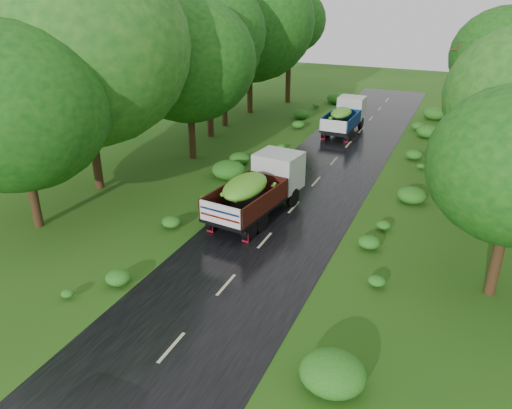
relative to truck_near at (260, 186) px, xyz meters
The scene contains 9 objects.
ground 10.71m from the truck_near, 82.87° to the right, with size 120.00×120.00×0.00m, color #1A490F.
road 5.87m from the truck_near, 76.60° to the right, with size 6.50×80.00×0.02m, color black.
road_lines 4.94m from the truck_near, 73.77° to the right, with size 0.12×69.60×0.00m.
truck_near is the anchor object (origin of this frame).
truck_far 16.46m from the truck_near, 89.18° to the left, with size 2.23×5.92×2.46m.
utility_pole 18.98m from the truck_near, 66.01° to the left, with size 1.24×0.24×7.10m.
trees_left 13.92m from the truck_near, 134.63° to the left, with size 6.76×33.97×9.95m.
trees_right 16.02m from the truck_near, 45.11° to the left, with size 4.50×31.90×7.77m.
shrubs 3.91m from the truck_near, 69.33° to the left, with size 11.90×44.00×0.70m.
Camera 1 is at (7.69, -10.77, 11.03)m, focal length 35.00 mm.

